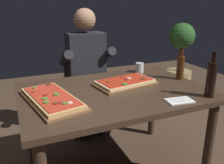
# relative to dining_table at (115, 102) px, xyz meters

# --- Properties ---
(dining_table) EXTENTS (1.40, 0.96, 0.74)m
(dining_table) POSITION_rel_dining_table_xyz_m (0.00, 0.00, 0.00)
(dining_table) COLOR #3D2B1E
(dining_table) RESTS_ON ground_plane
(pizza_rectangular_front) EXTENTS (0.53, 0.36, 0.05)m
(pizza_rectangular_front) POSITION_rel_dining_table_xyz_m (0.13, 0.08, 0.11)
(pizza_rectangular_front) COLOR brown
(pizza_rectangular_front) RESTS_ON dining_table
(pizza_rectangular_left) EXTENTS (0.39, 0.63, 0.05)m
(pizza_rectangular_left) POSITION_rel_dining_table_xyz_m (-0.48, -0.03, 0.12)
(pizza_rectangular_left) COLOR brown
(pizza_rectangular_left) RESTS_ON dining_table
(wine_bottle_dark) EXTENTS (0.06, 0.06, 0.28)m
(wine_bottle_dark) POSITION_rel_dining_table_xyz_m (0.64, 0.03, 0.21)
(wine_bottle_dark) COLOR #47230F
(wine_bottle_dark) RESTS_ON dining_table
(oil_bottle_amber) EXTENTS (0.07, 0.07, 0.33)m
(oil_bottle_amber) POSITION_rel_dining_table_xyz_m (0.56, -0.38, 0.23)
(oil_bottle_amber) COLOR black
(oil_bottle_amber) RESTS_ON dining_table
(tumbler_near_camera) EXTENTS (0.08, 0.08, 0.09)m
(tumbler_near_camera) POSITION_rel_dining_table_xyz_m (0.42, 0.36, 0.14)
(tumbler_near_camera) COLOR silver
(tumbler_near_camera) RESTS_ON dining_table
(napkin_cutlery_set) EXTENTS (0.19, 0.13, 0.01)m
(napkin_cutlery_set) POSITION_rel_dining_table_xyz_m (0.32, -0.37, 0.10)
(napkin_cutlery_set) COLOR white
(napkin_cutlery_set) RESTS_ON dining_table
(diner_chair) EXTENTS (0.44, 0.44, 0.87)m
(diner_chair) POSITION_rel_dining_table_xyz_m (0.02, 0.86, -0.16)
(diner_chair) COLOR #3D2B1E
(diner_chair) RESTS_ON ground_plane
(seated_diner) EXTENTS (0.53, 0.41, 1.33)m
(seated_diner) POSITION_rel_dining_table_xyz_m (0.02, 0.74, 0.10)
(seated_diner) COLOR #23232D
(seated_diner) RESTS_ON ground_plane
(potted_plant_corner) EXTENTS (0.39, 0.39, 1.11)m
(potted_plant_corner) POSITION_rel_dining_table_xyz_m (1.65, 1.27, -0.10)
(potted_plant_corner) COLOR tan
(potted_plant_corner) RESTS_ON ground_plane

